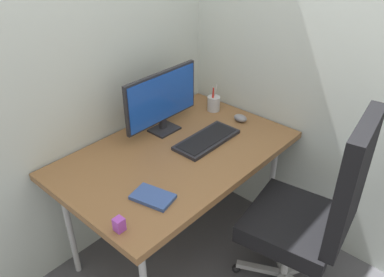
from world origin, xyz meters
TOP-DOWN VIEW (x-y plane):
  - ground_plane at (0.00, 0.00)m, footprint 8.00×8.00m
  - wall_back at (0.00, 0.44)m, footprint 2.51×0.04m
  - wall_side_right at (0.68, -0.17)m, footprint 0.04×2.04m
  - desk at (0.00, 0.00)m, footprint 1.29×0.82m
  - office_chair at (0.21, -0.74)m, footprint 0.56×0.56m
  - monitor at (0.12, 0.22)m, footprint 0.53×0.13m
  - keyboard at (0.19, -0.06)m, footprint 0.40×0.18m
  - mouse at (0.51, -0.06)m, footprint 0.06×0.09m
  - pen_holder at (0.52, 0.16)m, footprint 0.08×0.08m
  - notebook at (-0.36, -0.19)m, footprint 0.16×0.21m
  - desk_clamp_accessory at (-0.59, -0.24)m, footprint 0.04×0.04m

SIDE VIEW (x-z plane):
  - ground_plane at x=0.00m, z-range 0.00..0.00m
  - office_chair at x=0.21m, z-range 0.03..1.15m
  - desk at x=0.00m, z-range 0.31..1.03m
  - notebook at x=-0.36m, z-range 0.71..0.73m
  - keyboard at x=0.19m, z-range 0.71..0.74m
  - mouse at x=0.51m, z-range 0.71..0.76m
  - desk_clamp_accessory at x=-0.59m, z-range 0.71..0.78m
  - pen_holder at x=0.52m, z-range 0.68..0.85m
  - monitor at x=0.12m, z-range 0.74..1.10m
  - wall_back at x=0.00m, z-range 0.00..2.80m
  - wall_side_right at x=0.68m, z-range 0.00..2.80m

